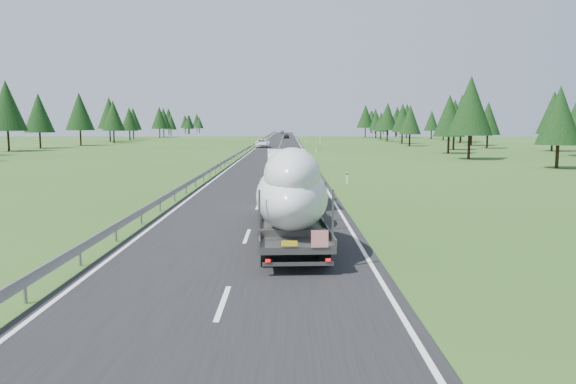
{
  "coord_description": "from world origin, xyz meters",
  "views": [
    {
      "loc": [
        1.74,
        -14.59,
        4.8
      ],
      "look_at": [
        1.76,
        9.95,
        1.81
      ],
      "focal_mm": 35.0,
      "sensor_mm": 36.0,
      "label": 1
    }
  ],
  "objects_px": {
    "highway_sign": "(320,142)",
    "boat_truck": "(288,187)",
    "distant_van": "(263,143)",
    "distant_car_dark": "(286,136)",
    "distant_car_blue": "(282,132)"
  },
  "relations": [
    {
      "from": "boat_truck",
      "to": "distant_car_dark",
      "type": "distance_m",
      "value": 159.45
    },
    {
      "from": "distant_van",
      "to": "distant_car_blue",
      "type": "bearing_deg",
      "value": 88.07
    },
    {
      "from": "highway_sign",
      "to": "distant_van",
      "type": "relative_size",
      "value": 0.42
    },
    {
      "from": "distant_car_blue",
      "to": "highway_sign",
      "type": "bearing_deg",
      "value": -89.19
    },
    {
      "from": "highway_sign",
      "to": "boat_truck",
      "type": "bearing_deg",
      "value": -94.46
    },
    {
      "from": "highway_sign",
      "to": "distant_van",
      "type": "xyz_separation_m",
      "value": [
        -10.53,
        19.83,
        -0.94
      ]
    },
    {
      "from": "highway_sign",
      "to": "boat_truck",
      "type": "height_order",
      "value": "boat_truck"
    },
    {
      "from": "highway_sign",
      "to": "boat_truck",
      "type": "distance_m",
      "value": 69.92
    },
    {
      "from": "boat_truck",
      "to": "distant_car_blue",
      "type": "bearing_deg",
      "value": 90.61
    },
    {
      "from": "distant_car_dark",
      "to": "distant_car_blue",
      "type": "height_order",
      "value": "distant_car_dark"
    },
    {
      "from": "boat_truck",
      "to": "distant_car_blue",
      "type": "relative_size",
      "value": 3.88
    },
    {
      "from": "distant_car_blue",
      "to": "distant_car_dark",
      "type": "bearing_deg",
      "value": -90.34
    },
    {
      "from": "distant_van",
      "to": "distant_car_dark",
      "type": "relative_size",
      "value": 1.35
    },
    {
      "from": "highway_sign",
      "to": "distant_car_blue",
      "type": "distance_m",
      "value": 177.24
    },
    {
      "from": "highway_sign",
      "to": "distant_car_blue",
      "type": "xyz_separation_m",
      "value": [
        -8.05,
        177.05,
        -1.06
      ]
    }
  ]
}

